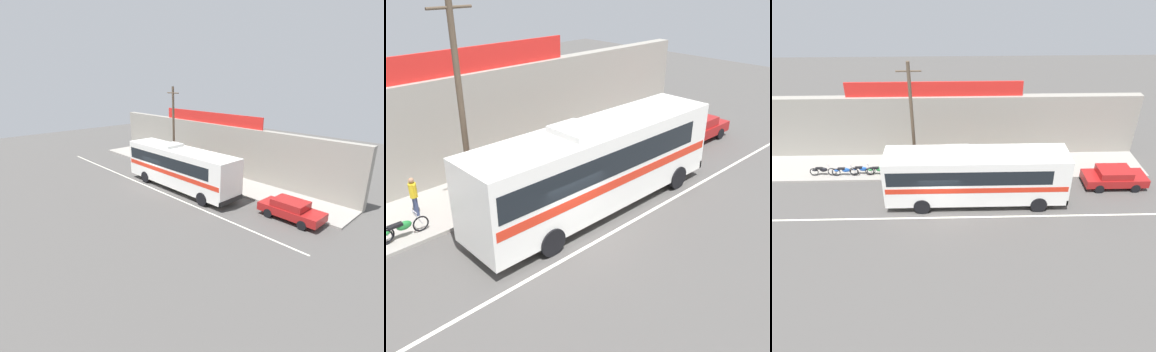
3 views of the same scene
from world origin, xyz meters
TOP-DOWN VIEW (x-y plane):
  - ground_plane at (0.00, 0.00)m, footprint 70.00×70.00m
  - sidewalk_slab at (0.00, 5.20)m, footprint 30.00×3.60m
  - storefront_facade at (0.00, 7.35)m, footprint 30.00×0.70m
  - storefront_billboard at (-0.43, 7.35)m, footprint 12.96×0.12m
  - road_center_stripe at (0.00, -0.80)m, footprint 30.00×0.14m
  - intercity_bus at (2.26, 0.93)m, footprint 11.49×2.68m
  - parked_car at (11.97, 2.44)m, footprint 4.27×1.86m
  - utility_pole at (-1.76, 3.71)m, footprint 1.60×0.22m
  - motorcycle_black at (-4.51, 4.02)m, footprint 1.96×0.56m
  - pedestrian_far_right at (-3.41, 5.27)m, footprint 0.30×0.48m
  - pedestrian_near_shop at (4.53, 4.87)m, footprint 0.30×0.48m

SIDE VIEW (x-z plane):
  - ground_plane at x=0.00m, z-range 0.00..0.00m
  - road_center_stripe at x=0.00m, z-range 0.00..0.01m
  - sidewalk_slab at x=0.00m, z-range 0.00..0.14m
  - motorcycle_black at x=-4.51m, z-range 0.09..1.04m
  - parked_car at x=11.97m, z-range 0.05..1.42m
  - pedestrian_near_shop at x=4.53m, z-range 0.27..1.87m
  - pedestrian_far_right at x=-3.41m, z-range 0.27..1.89m
  - intercity_bus at x=2.26m, z-range 0.17..3.96m
  - storefront_facade at x=0.00m, z-range 0.00..4.80m
  - utility_pole at x=-1.76m, z-range 0.28..8.57m
  - storefront_billboard at x=-0.43m, z-range 4.80..5.90m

